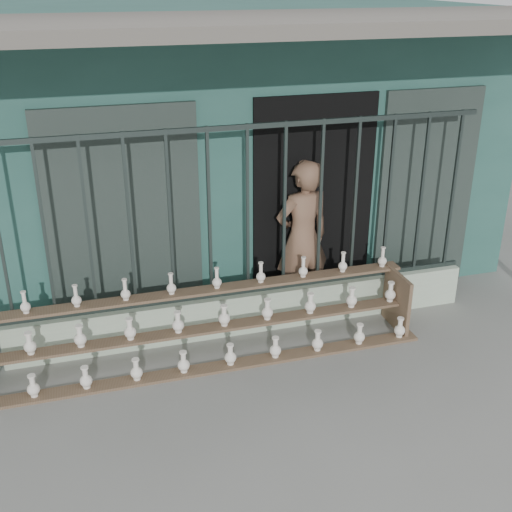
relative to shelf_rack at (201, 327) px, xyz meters
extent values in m
plane|color=slate|center=(0.60, -0.89, -0.36)|extent=(60.00, 60.00, 0.00)
cube|color=#275249|center=(0.60, 3.41, 1.24)|extent=(7.00, 5.00, 3.20)
cube|color=black|center=(1.50, 0.93, 0.84)|extent=(1.40, 0.12, 2.40)
cube|color=#212D28|center=(-0.60, 0.89, 0.84)|extent=(1.60, 0.08, 2.40)
cube|color=#212D28|center=(2.90, 0.89, 0.84)|extent=(1.20, 0.08, 2.40)
cube|color=#59544C|center=(0.60, 0.31, 2.79)|extent=(7.40, 2.00, 0.12)
cube|color=#B2C6A9|center=(0.60, 0.41, -0.13)|extent=(5.00, 0.20, 0.45)
cube|color=#283330|center=(-1.75, 0.41, 0.99)|extent=(0.03, 0.03, 1.80)
cube|color=#283330|center=(-1.36, 0.41, 0.99)|extent=(0.03, 0.03, 1.80)
cube|color=#283330|center=(-0.97, 0.41, 0.99)|extent=(0.03, 0.03, 1.80)
cube|color=#283330|center=(-0.58, 0.41, 0.99)|extent=(0.03, 0.03, 1.80)
cube|color=#283330|center=(-0.19, 0.41, 0.99)|extent=(0.03, 0.03, 1.80)
cube|color=#283330|center=(0.20, 0.41, 0.99)|extent=(0.03, 0.03, 1.80)
cube|color=#283330|center=(0.60, 0.41, 0.99)|extent=(0.03, 0.03, 1.80)
cube|color=#283330|center=(0.99, 0.41, 0.99)|extent=(0.03, 0.03, 1.80)
cube|color=#283330|center=(1.38, 0.41, 0.99)|extent=(0.03, 0.03, 1.80)
cube|color=#283330|center=(1.77, 0.41, 0.99)|extent=(0.03, 0.03, 1.80)
cube|color=#283330|center=(2.16, 0.41, 0.99)|extent=(0.03, 0.03, 1.80)
cube|color=#283330|center=(2.55, 0.41, 0.99)|extent=(0.03, 0.03, 1.80)
cube|color=#283330|center=(2.95, 0.41, 0.99)|extent=(0.03, 0.03, 1.80)
cube|color=#283330|center=(0.60, 0.41, 1.86)|extent=(5.00, 0.04, 0.05)
cube|color=#283330|center=(0.60, 0.41, 0.12)|extent=(5.00, 0.04, 0.05)
cube|color=brown|center=(0.00, -0.24, -0.34)|extent=(4.50, 0.18, 0.03)
cube|color=brown|center=(0.00, 0.01, -0.04)|extent=(4.50, 0.18, 0.03)
cube|color=brown|center=(0.00, 0.26, 0.26)|extent=(4.50, 0.18, 0.03)
cube|color=brown|center=(2.15, 0.01, -0.04)|extent=(0.04, 0.55, 0.64)
imported|color=brown|center=(1.29, 0.67, 0.53)|extent=(0.71, 0.53, 1.77)
camera|label=1|loc=(-1.04, -5.43, 3.21)|focal=45.00mm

